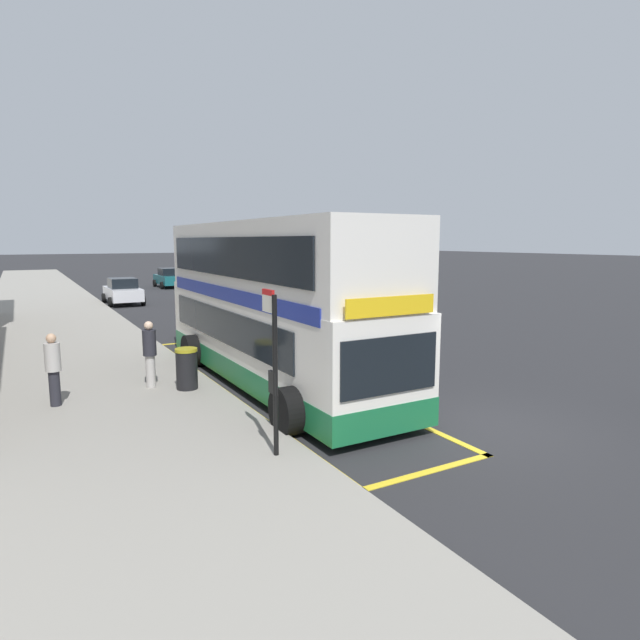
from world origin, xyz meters
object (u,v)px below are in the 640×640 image
at_px(bus_stop_sign, 273,361).
at_px(litter_bin, 187,369).
at_px(pedestrian_waiting_near_sign, 53,367).
at_px(parked_car_white_ahead, 123,291).
at_px(parked_car_teal_kerbside, 169,278).
at_px(double_decker_bus, 271,309).
at_px(pedestrian_further_back, 150,351).
at_px(parked_car_maroon_behind, 239,287).

xyz_separation_m(bus_stop_sign, litter_bin, (-0.19, 4.93, -1.16)).
height_order(pedestrian_waiting_near_sign, litter_bin, pedestrian_waiting_near_sign).
height_order(parked_car_white_ahead, litter_bin, parked_car_white_ahead).
height_order(parked_car_teal_kerbside, pedestrian_waiting_near_sign, pedestrian_waiting_near_sign).
height_order(bus_stop_sign, parked_car_teal_kerbside, bus_stop_sign).
bearing_deg(pedestrian_waiting_near_sign, litter_bin, -1.76).
relative_size(double_decker_bus, litter_bin, 10.22).
relative_size(parked_car_white_ahead, pedestrian_further_back, 2.42).
xyz_separation_m(parked_car_white_ahead, parked_car_teal_kerbside, (5.45, 10.49, 0.00)).
height_order(double_decker_bus, parked_car_maroon_behind, double_decker_bus).
bearing_deg(parked_car_teal_kerbside, pedestrian_further_back, -107.59).
bearing_deg(parked_car_maroon_behind, bus_stop_sign, 67.44).
distance_m(parked_car_white_ahead, pedestrian_further_back, 20.82).
relative_size(parked_car_teal_kerbside, litter_bin, 3.98).
bearing_deg(pedestrian_further_back, pedestrian_waiting_near_sign, -166.93).
xyz_separation_m(double_decker_bus, parked_car_white_ahead, (-0.40, 21.29, -1.26)).
height_order(bus_stop_sign, parked_car_maroon_behind, bus_stop_sign).
bearing_deg(parked_car_maroon_behind, pedestrian_further_back, 60.40).
bearing_deg(double_decker_bus, pedestrian_further_back, 168.23).
bearing_deg(pedestrian_waiting_near_sign, double_decker_bus, -1.35).
distance_m(parked_car_maroon_behind, pedestrian_waiting_near_sign, 24.24).
bearing_deg(pedestrian_further_back, parked_car_teal_kerbside, 75.26).
bearing_deg(double_decker_bus, parked_car_white_ahead, 91.06).
bearing_deg(pedestrian_waiting_near_sign, pedestrian_further_back, 13.07).
xyz_separation_m(bus_stop_sign, pedestrian_waiting_near_sign, (-3.23, 5.03, -0.78)).
bearing_deg(pedestrian_further_back, bus_stop_sign, -80.16).
relative_size(double_decker_bus, parked_car_white_ahead, 2.57).
distance_m(parked_car_white_ahead, parked_car_teal_kerbside, 11.82).
relative_size(parked_car_maroon_behind, pedestrian_waiting_near_sign, 2.48).
distance_m(pedestrian_waiting_near_sign, pedestrian_further_back, 2.32).
height_order(parked_car_teal_kerbside, litter_bin, parked_car_teal_kerbside).
height_order(pedestrian_waiting_near_sign, pedestrian_further_back, pedestrian_further_back).
bearing_deg(litter_bin, parked_car_white_ahead, 84.72).
distance_m(parked_car_maroon_behind, parked_car_teal_kerbside, 11.07).
xyz_separation_m(pedestrian_further_back, litter_bin, (0.77, -0.62, -0.41)).
xyz_separation_m(double_decker_bus, parked_car_maroon_behind, (7.09, 20.90, -1.26)).
bearing_deg(pedestrian_further_back, double_decker_bus, -11.77).
xyz_separation_m(parked_car_maroon_behind, parked_car_white_ahead, (-7.49, 0.39, 0.00)).
bearing_deg(parked_car_teal_kerbside, pedestrian_waiting_near_sign, -111.13).
bearing_deg(litter_bin, parked_car_teal_kerbside, 76.85).
bearing_deg(bus_stop_sign, parked_car_maroon_behind, 70.25).
relative_size(parked_car_white_ahead, litter_bin, 3.98).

